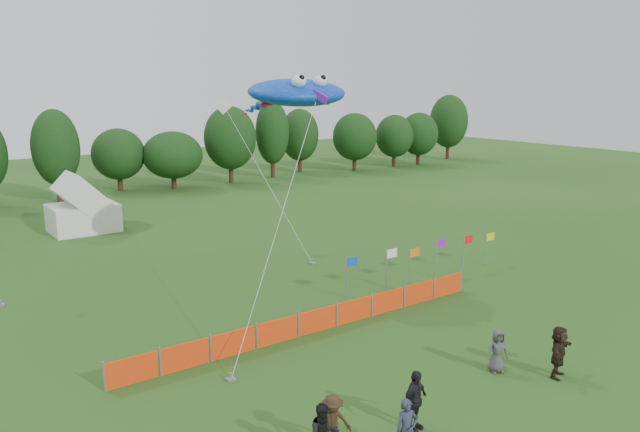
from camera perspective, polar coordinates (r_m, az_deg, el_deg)
ground at (r=22.15m, az=9.51°, el=-16.00°), size 160.00×160.00×0.00m
treeline at (r=60.85m, az=-20.82°, el=5.51°), size 104.57×8.78×8.36m
tent_right at (r=47.09m, az=-20.88°, el=0.60°), size 4.51×3.61×3.18m
barrier_fence at (r=26.77m, az=-0.27°, el=-9.53°), size 17.90×0.06×1.00m
flag_row at (r=33.61m, az=9.63°, el=-3.59°), size 10.73×0.75×2.25m
spectator_a at (r=18.54m, az=7.93°, el=-18.77°), size 0.76×0.62×1.79m
spectator_c at (r=18.69m, az=1.15°, el=-18.46°), size 1.28×0.98×1.75m
spectator_d at (r=19.85m, az=8.67°, el=-16.35°), size 1.20×0.69×1.93m
spectator_e at (r=24.10m, az=15.91°, el=-11.76°), size 0.92×0.76×1.62m
spectator_f at (r=24.32m, az=20.99°, el=-11.52°), size 1.86×1.18×1.92m
stingray_kite at (r=32.16m, az=-2.42°, el=11.18°), size 11.36×15.00×10.80m
small_kite_white at (r=39.60m, az=-6.71°, el=6.35°), size 2.03×8.47×9.56m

